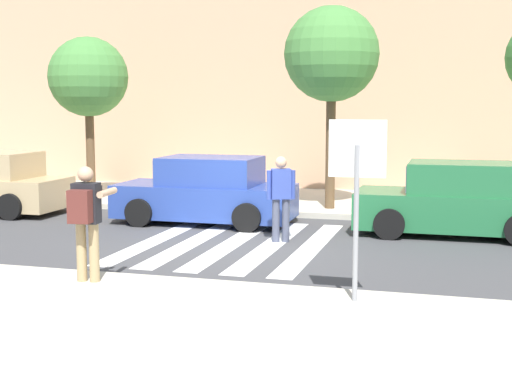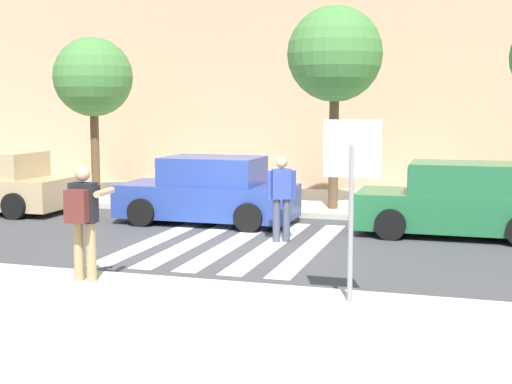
{
  "view_description": "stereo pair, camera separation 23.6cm",
  "coord_description": "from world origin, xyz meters",
  "px_view_note": "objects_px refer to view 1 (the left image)",
  "views": [
    {
      "loc": [
        4.26,
        -13.13,
        2.8
      ],
      "look_at": [
        0.6,
        -0.2,
        1.1
      ],
      "focal_mm": 50.0,
      "sensor_mm": 36.0,
      "label": 1
    },
    {
      "loc": [
        4.49,
        -13.07,
        2.8
      ],
      "look_at": [
        0.6,
        -0.2,
        1.1
      ],
      "focal_mm": 50.0,
      "sensor_mm": 36.0,
      "label": 2
    }
  ],
  "objects_px": {
    "stop_sign": "(357,170)",
    "pedestrian_crossing": "(281,194)",
    "street_tree_west": "(88,78)",
    "photographer_with_backpack": "(86,214)",
    "parked_car_green": "(457,201)",
    "street_tree_center": "(332,55)",
    "parked_car_blue": "(207,192)"
  },
  "relations": [
    {
      "from": "parked_car_green",
      "to": "street_tree_center",
      "type": "bearing_deg",
      "value": 144.51
    },
    {
      "from": "parked_car_blue",
      "to": "photographer_with_backpack",
      "type": "bearing_deg",
      "value": -87.02
    },
    {
      "from": "photographer_with_backpack",
      "to": "parked_car_blue",
      "type": "distance_m",
      "value": 6.16
    },
    {
      "from": "photographer_with_backpack",
      "to": "pedestrian_crossing",
      "type": "distance_m",
      "value": 4.81
    },
    {
      "from": "pedestrian_crossing",
      "to": "parked_car_blue",
      "type": "xyz_separation_m",
      "value": [
        -2.19,
        1.72,
        -0.25
      ]
    },
    {
      "from": "photographer_with_backpack",
      "to": "street_tree_center",
      "type": "relative_size",
      "value": 0.34
    },
    {
      "from": "street_tree_center",
      "to": "pedestrian_crossing",
      "type": "bearing_deg",
      "value": -94.55
    },
    {
      "from": "stop_sign",
      "to": "parked_car_blue",
      "type": "relative_size",
      "value": 0.59
    },
    {
      "from": "photographer_with_backpack",
      "to": "pedestrian_crossing",
      "type": "height_order",
      "value": "photographer_with_backpack"
    },
    {
      "from": "pedestrian_crossing",
      "to": "parked_car_green",
      "type": "distance_m",
      "value": 3.81
    },
    {
      "from": "photographer_with_backpack",
      "to": "street_tree_west",
      "type": "distance_m",
      "value": 10.02
    },
    {
      "from": "stop_sign",
      "to": "pedestrian_crossing",
      "type": "xyz_separation_m",
      "value": [
        -2.1,
        4.34,
        -0.93
      ]
    },
    {
      "from": "photographer_with_backpack",
      "to": "street_tree_west",
      "type": "relative_size",
      "value": 0.39
    },
    {
      "from": "stop_sign",
      "to": "street_tree_west",
      "type": "distance_m",
      "value": 12.2
    },
    {
      "from": "photographer_with_backpack",
      "to": "street_tree_west",
      "type": "xyz_separation_m",
      "value": [
        -4.64,
        8.58,
        2.3
      ]
    },
    {
      "from": "parked_car_green",
      "to": "street_tree_center",
      "type": "height_order",
      "value": "street_tree_center"
    },
    {
      "from": "stop_sign",
      "to": "pedestrian_crossing",
      "type": "bearing_deg",
      "value": 115.8
    },
    {
      "from": "pedestrian_crossing",
      "to": "parked_car_green",
      "type": "bearing_deg",
      "value": 26.86
    },
    {
      "from": "street_tree_center",
      "to": "street_tree_west",
      "type": "bearing_deg",
      "value": 177.9
    },
    {
      "from": "parked_car_green",
      "to": "street_tree_center",
      "type": "xyz_separation_m",
      "value": [
        -3.08,
        2.19,
        3.22
      ]
    },
    {
      "from": "parked_car_blue",
      "to": "street_tree_center",
      "type": "relative_size",
      "value": 0.82
    },
    {
      "from": "parked_car_green",
      "to": "street_tree_center",
      "type": "relative_size",
      "value": 0.82
    },
    {
      "from": "stop_sign",
      "to": "photographer_with_backpack",
      "type": "height_order",
      "value": "stop_sign"
    },
    {
      "from": "stop_sign",
      "to": "street_tree_center",
      "type": "height_order",
      "value": "street_tree_center"
    },
    {
      "from": "photographer_with_backpack",
      "to": "pedestrian_crossing",
      "type": "bearing_deg",
      "value": 67.02
    },
    {
      "from": "photographer_with_backpack",
      "to": "pedestrian_crossing",
      "type": "relative_size",
      "value": 1.0
    },
    {
      "from": "parked_car_green",
      "to": "stop_sign",
      "type": "bearing_deg",
      "value": -102.02
    },
    {
      "from": "pedestrian_crossing",
      "to": "street_tree_west",
      "type": "bearing_deg",
      "value": 147.43
    },
    {
      "from": "stop_sign",
      "to": "street_tree_center",
      "type": "xyz_separation_m",
      "value": [
        -1.79,
        8.25,
        2.04
      ]
    },
    {
      "from": "stop_sign",
      "to": "pedestrian_crossing",
      "type": "distance_m",
      "value": 4.91
    },
    {
      "from": "photographer_with_backpack",
      "to": "street_tree_center",
      "type": "height_order",
      "value": "street_tree_center"
    },
    {
      "from": "pedestrian_crossing",
      "to": "street_tree_west",
      "type": "xyz_separation_m",
      "value": [
        -6.51,
        4.16,
        2.49
      ]
    }
  ]
}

